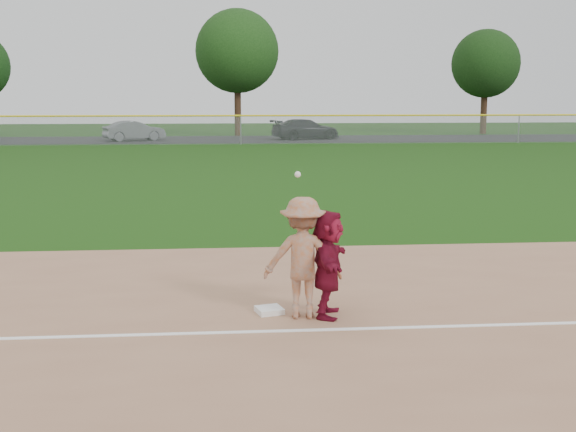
{
  "coord_description": "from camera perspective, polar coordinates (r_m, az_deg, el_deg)",
  "views": [
    {
      "loc": [
        -1.04,
        -10.63,
        3.32
      ],
      "look_at": [
        0.0,
        1.5,
        1.3
      ],
      "focal_mm": 45.0,
      "sensor_mm": 36.0,
      "label": 1
    }
  ],
  "objects": [
    {
      "name": "parking_asphalt",
      "position": [
        56.73,
        -3.87,
        6.07
      ],
      "size": [
        120.0,
        10.0,
        0.01
      ],
      "primitive_type": "cube",
      "color": "black",
      "rests_on": "ground"
    },
    {
      "name": "outfield_fence",
      "position": [
        50.66,
        -3.76,
        7.88
      ],
      "size": [
        110.0,
        0.12,
        110.0
      ],
      "color": "#999EA0",
      "rests_on": "ground"
    },
    {
      "name": "first_base",
      "position": [
        11.22,
        -1.48,
        -7.45
      ],
      "size": [
        0.47,
        0.47,
        0.09
      ],
      "primitive_type": "cube",
      "rotation": [
        0.0,
        0.0,
        0.27
      ],
      "color": "white",
      "rests_on": "infield_dirt"
    },
    {
      "name": "foul_line",
      "position": [
        10.42,
        1.1,
        -9.02
      ],
      "size": [
        60.0,
        0.1,
        0.01
      ],
      "primitive_type": "cube",
      "color": "white",
      "rests_on": "infield_dirt"
    },
    {
      "name": "car_mid",
      "position": [
        56.03,
        -12.06,
        6.61
      ],
      "size": [
        4.78,
        3.25,
        1.49
      ],
      "primitive_type": "imported",
      "rotation": [
        0.0,
        0.0,
        1.98
      ],
      "color": "#5B5E63",
      "rests_on": "parking_asphalt"
    },
    {
      "name": "tree_3",
      "position": [
        67.54,
        15.36,
        11.52
      ],
      "size": [
        6.0,
        6.0,
        9.19
      ],
      "color": "#321E12",
      "rests_on": "ground"
    },
    {
      "name": "car_right",
      "position": [
        56.76,
        1.41,
        6.88
      ],
      "size": [
        5.79,
        3.73,
        1.56
      ],
      "primitive_type": "imported",
      "rotation": [
        0.0,
        0.0,
        1.88
      ],
      "color": "black",
      "rests_on": "parking_asphalt"
    },
    {
      "name": "tree_2",
      "position": [
        62.25,
        -4.04,
        12.86
      ],
      "size": [
        7.0,
        7.0,
        10.58
      ],
      "color": "#331F12",
      "rests_on": "ground"
    },
    {
      "name": "ground",
      "position": [
        11.18,
        0.66,
        -7.85
      ],
      "size": [
        160.0,
        160.0,
        0.0
      ],
      "primitive_type": "plane",
      "color": "#173E0C",
      "rests_on": "ground"
    },
    {
      "name": "first_base_play",
      "position": [
        10.82,
        1.18,
        -3.3
      ],
      "size": [
        1.26,
        0.81,
        2.2
      ],
      "color": "gray",
      "rests_on": "infield_dirt"
    },
    {
      "name": "base_runner",
      "position": [
        10.9,
        3.17,
        -3.76
      ],
      "size": [
        0.77,
        1.58,
        1.63
      ],
      "primitive_type": "imported",
      "rotation": [
        0.0,
        0.0,
        1.37
      ],
      "color": "maroon",
      "rests_on": "infield_dirt"
    }
  ]
}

